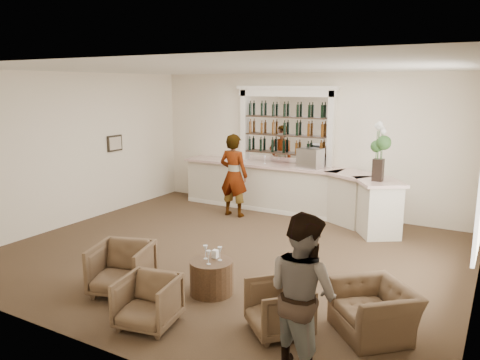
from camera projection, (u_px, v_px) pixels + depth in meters
name	position (u px, v px, depth m)	size (l,w,h in m)	color
ground	(231.00, 253.00, 8.58)	(8.00, 8.00, 0.00)	brown
room_shell	(258.00, 123.00, 8.64)	(8.04, 7.02, 3.32)	#F3E5CA
bar_counter	(290.00, 190.00, 11.09)	(5.72, 1.80, 1.14)	beige
back_bar_alcove	(285.00, 127.00, 11.32)	(2.64, 0.25, 3.00)	white
cocktail_table	(211.00, 277.00, 6.88)	(0.64, 0.64, 0.50)	brown
sommelier	(234.00, 175.00, 10.84)	(0.70, 0.46, 1.93)	gray
guest	(303.00, 293.00, 4.90)	(0.85, 0.67, 1.76)	gray
armchair_left	(122.00, 268.00, 6.88)	(0.80, 0.82, 0.75)	brown
armchair_center	(148.00, 302.00, 5.93)	(0.70, 0.72, 0.65)	brown
armchair_right	(279.00, 308.00, 5.77)	(0.70, 0.72, 0.65)	brown
armchair_far	(374.00, 310.00, 5.74)	(0.95, 0.83, 0.62)	brown
espresso_machine	(310.00, 158.00, 10.76)	(0.51, 0.43, 0.45)	#B3B3B8
flower_vase	(379.00, 148.00, 9.22)	(0.31, 0.31, 1.17)	black
wine_glass_bar_left	(265.00, 159.00, 11.37)	(0.07, 0.07, 0.21)	white
wine_glass_bar_right	(298.00, 163.00, 10.87)	(0.07, 0.07, 0.21)	white
wine_glass_tbl_a	(205.00, 252.00, 6.89)	(0.07, 0.07, 0.21)	white
wine_glass_tbl_b	(220.00, 254.00, 6.83)	(0.07, 0.07, 0.21)	white
wine_glass_tbl_c	(208.00, 258.00, 6.68)	(0.07, 0.07, 0.21)	white
napkin_holder	(215.00, 254.00, 6.94)	(0.08, 0.08, 0.12)	white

